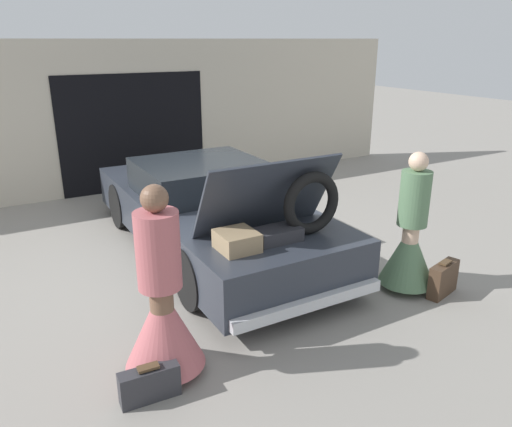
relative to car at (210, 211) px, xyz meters
name	(u,v)px	position (x,y,z in m)	size (l,w,h in m)	color
ground_plane	(211,248)	(0.00, 0.00, -0.56)	(40.00, 40.00, 0.00)	gray
garage_wall_back	(132,117)	(0.00, 3.49, 0.83)	(12.00, 0.14, 2.80)	beige
car	(210,211)	(0.00, 0.00, 0.00)	(1.91, 4.80, 1.62)	#2D333D
person_left	(162,311)	(-1.51, -2.33, 0.05)	(0.70, 0.70, 1.73)	brown
person_right	(410,242)	(1.51, -2.23, 0.02)	(0.64, 0.64, 1.64)	beige
suitcase_beside_left_person	(150,384)	(-1.75, -2.62, -0.41)	(0.50, 0.16, 0.32)	#2D2D33
suitcase_beside_right_person	(443,279)	(1.75, -2.56, -0.36)	(0.49, 0.26, 0.42)	#473323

